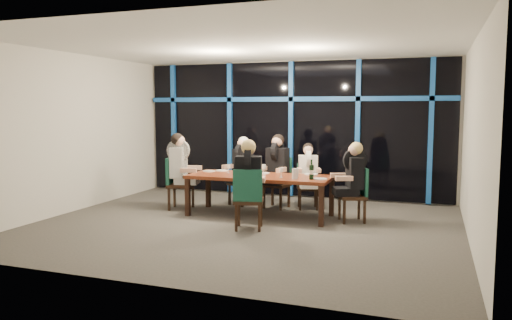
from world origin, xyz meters
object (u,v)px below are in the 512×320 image
Objects in this scene: diner_far_left at (242,161)px; diner_far_mid at (277,160)px; chair_far_left at (245,179)px; diner_far_right at (308,166)px; chair_end_right at (357,192)px; diner_end_right at (353,170)px; chair_end_left at (176,180)px; diner_near_mid at (249,171)px; chair_near_mid at (248,196)px; diner_end_left at (180,160)px; dining_table at (260,179)px; chair_far_mid at (279,180)px; wine_bottle at (311,172)px; water_pitcher at (295,174)px; chair_far_right at (308,183)px.

diner_far_mid reaches higher than diner_far_left.
chair_far_left is 1.11× the size of diner_far_right.
chair_end_right is 1.03× the size of diner_end_right.
chair_end_left is 1.05× the size of diner_far_mid.
diner_near_mid is (0.09, -1.81, 0.01)m from diner_far_mid.
chair_near_mid is (0.84, -2.03, 0.03)m from chair_far_left.
chair_end_right is 3.42m from diner_end_left.
chair_far_mid is at bearing 84.67° from dining_table.
diner_near_mid is (0.16, -0.99, 0.27)m from dining_table.
wine_bottle is (0.33, -1.12, 0.04)m from diner_far_right.
chair_end_left is (-1.82, -0.84, 0.01)m from chair_far_mid.
diner_near_mid is at bearing -78.29° from chair_end_right.
chair_far_left is 1.03× the size of diner_end_right.
diner_far_mid reaches higher than chair_far_left.
chair_end_right is at bearing -15.22° from chair_far_mid.
chair_end_left is at bearing -118.39° from chair_far_left.
dining_table is 1.10m from chair_near_mid.
wine_bottle is at bearing -10.42° from diner_far_left.
chair_far_mid is 0.40m from diner_far_mid.
chair_end_right is at bearing 2.85° from chair_far_left.
water_pitcher reaches higher than dining_table.
diner_near_mid is (1.82, -1.07, -0.01)m from diner_end_left.
diner_far_left reaches higher than water_pitcher.
dining_table is at bearing -176.57° from water_pitcher.
chair_far_left is 5.15× the size of water_pitcher.
chair_far_left is 0.39m from diner_far_left.
diner_end_left is (0.08, 0.02, 0.40)m from chair_end_left.
diner_far_right is at bearing -82.47° from diner_end_left.
wine_bottle is at bearing -147.62° from chair_near_mid.
water_pitcher is (-0.94, -0.34, -0.06)m from diner_end_right.
diner_end_right reaches higher than diner_far_right.
diner_end_left is (-2.30, -0.93, 0.48)m from chair_far_right.
diner_far_mid reaches higher than diner_end_right.
diner_end_left reaches higher than chair_far_left.
chair_end_left is 2.58m from diner_far_right.
chair_far_mid is at bearing 17.35° from chair_far_left.
chair_far_right is (0.56, 0.11, -0.06)m from chair_far_mid.
chair_end_left reaches higher than chair_far_left.
chair_end_left is 3.48m from chair_end_right.
chair_far_left is 1.00× the size of chair_end_right.
diner_far_mid is at bearing 16.82° from diner_far_left.
chair_end_right is 0.87m from wine_bottle.
diner_far_left is 0.96× the size of diner_far_mid.
chair_far_mid is 1.05× the size of chair_end_right.
diner_near_mid is (-0.49, -2.00, 0.47)m from chair_far_right.
chair_end_right is 1.97m from chair_near_mid.
chair_end_left is 3.42m from diner_end_right.
chair_end_right is 2.77× the size of wine_bottle.
diner_end_right is (1.58, -0.80, 0.35)m from chair_far_mid.
chair_near_mid is at bearing -123.10° from diner_far_right.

